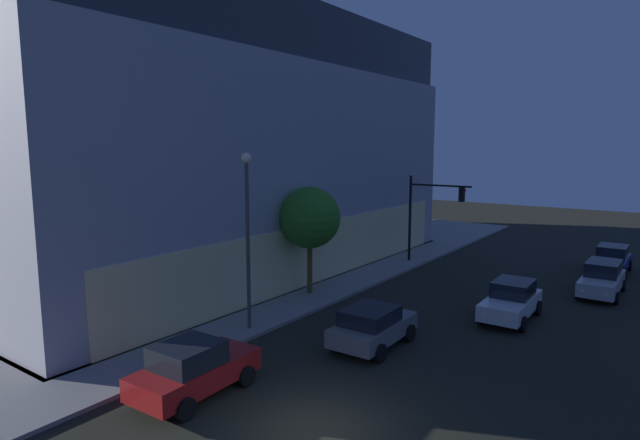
{
  "coord_description": "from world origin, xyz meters",
  "views": [
    {
      "loc": [
        -10.81,
        -7.97,
        7.83
      ],
      "look_at": [
        6.14,
        4.14,
        4.84
      ],
      "focal_mm": 29.35,
      "sensor_mm": 36.0,
      "label": 1
    }
  ],
  "objects_px": {
    "street_lamp_sidewalk": "(247,219)",
    "car_blue": "(612,259)",
    "car_grey": "(372,326)",
    "traffic_light_far_corner": "(429,206)",
    "modern_building": "(141,146)",
    "car_white": "(511,300)",
    "car_red": "(194,369)",
    "sidewalk_tree": "(310,218)",
    "car_silver": "(602,278)"
  },
  "relations": [
    {
      "from": "modern_building",
      "to": "street_lamp_sidewalk",
      "type": "xyz_separation_m",
      "value": [
        -8.03,
        -18.02,
        -2.89
      ]
    },
    {
      "from": "traffic_light_far_corner",
      "to": "car_grey",
      "type": "bearing_deg",
      "value": -164.19
    },
    {
      "from": "sidewalk_tree",
      "to": "car_grey",
      "type": "xyz_separation_m",
      "value": [
        -4.21,
        -6.18,
        -3.28
      ]
    },
    {
      "from": "street_lamp_sidewalk",
      "to": "car_blue",
      "type": "height_order",
      "value": "street_lamp_sidewalk"
    },
    {
      "from": "car_white",
      "to": "car_blue",
      "type": "bearing_deg",
      "value": -11.5
    },
    {
      "from": "traffic_light_far_corner",
      "to": "car_red",
      "type": "height_order",
      "value": "traffic_light_far_corner"
    },
    {
      "from": "traffic_light_far_corner",
      "to": "sidewalk_tree",
      "type": "bearing_deg",
      "value": 168.48
    },
    {
      "from": "modern_building",
      "to": "car_grey",
      "type": "height_order",
      "value": "modern_building"
    },
    {
      "from": "car_silver",
      "to": "car_blue",
      "type": "height_order",
      "value": "car_silver"
    },
    {
      "from": "street_lamp_sidewalk",
      "to": "car_grey",
      "type": "bearing_deg",
      "value": -73.2
    },
    {
      "from": "car_blue",
      "to": "traffic_light_far_corner",
      "type": "bearing_deg",
      "value": 114.48
    },
    {
      "from": "modern_building",
      "to": "car_blue",
      "type": "distance_m",
      "value": 32.49
    },
    {
      "from": "modern_building",
      "to": "car_white",
      "type": "relative_size",
      "value": 7.47
    },
    {
      "from": "car_grey",
      "to": "car_blue",
      "type": "xyz_separation_m",
      "value": [
        19.07,
        -6.03,
        0.01
      ]
    },
    {
      "from": "street_lamp_sidewalk",
      "to": "modern_building",
      "type": "bearing_deg",
      "value": 66.0
    },
    {
      "from": "car_blue",
      "to": "modern_building",
      "type": "bearing_deg",
      "value": 113.35
    },
    {
      "from": "modern_building",
      "to": "sidewalk_tree",
      "type": "bearing_deg",
      "value": -97.65
    },
    {
      "from": "traffic_light_far_corner",
      "to": "car_white",
      "type": "xyz_separation_m",
      "value": [
        -7.94,
        -7.57,
        -3.04
      ]
    },
    {
      "from": "traffic_light_far_corner",
      "to": "car_white",
      "type": "bearing_deg",
      "value": -136.38
    },
    {
      "from": "car_blue",
      "to": "street_lamp_sidewalk",
      "type": "bearing_deg",
      "value": 151.64
    },
    {
      "from": "modern_building",
      "to": "street_lamp_sidewalk",
      "type": "relative_size",
      "value": 4.39
    },
    {
      "from": "street_lamp_sidewalk",
      "to": "car_grey",
      "type": "height_order",
      "value": "street_lamp_sidewalk"
    },
    {
      "from": "car_grey",
      "to": "car_blue",
      "type": "distance_m",
      "value": 20.0
    },
    {
      "from": "car_white",
      "to": "sidewalk_tree",
      "type": "bearing_deg",
      "value": 103.43
    },
    {
      "from": "car_grey",
      "to": "car_silver",
      "type": "height_order",
      "value": "car_silver"
    },
    {
      "from": "car_blue",
      "to": "car_silver",
      "type": "bearing_deg",
      "value": -177.86
    },
    {
      "from": "street_lamp_sidewalk",
      "to": "car_white",
      "type": "xyz_separation_m",
      "value": [
        8.06,
        -8.57,
        -3.97
      ]
    },
    {
      "from": "car_red",
      "to": "car_grey",
      "type": "bearing_deg",
      "value": -20.6
    },
    {
      "from": "modern_building",
      "to": "traffic_light_far_corner",
      "type": "height_order",
      "value": "modern_building"
    },
    {
      "from": "modern_building",
      "to": "sidewalk_tree",
      "type": "height_order",
      "value": "modern_building"
    },
    {
      "from": "street_lamp_sidewalk",
      "to": "car_silver",
      "type": "height_order",
      "value": "street_lamp_sidewalk"
    },
    {
      "from": "street_lamp_sidewalk",
      "to": "car_grey",
      "type": "relative_size",
      "value": 1.81
    },
    {
      "from": "street_lamp_sidewalk",
      "to": "car_blue",
      "type": "distance_m",
      "value": 23.76
    },
    {
      "from": "street_lamp_sidewalk",
      "to": "sidewalk_tree",
      "type": "relative_size",
      "value": 1.32
    },
    {
      "from": "traffic_light_far_corner",
      "to": "sidewalk_tree",
      "type": "distance_m",
      "value": 10.46
    },
    {
      "from": "street_lamp_sidewalk",
      "to": "sidewalk_tree",
      "type": "xyz_separation_m",
      "value": [
        5.75,
        1.09,
        -0.71
      ]
    },
    {
      "from": "street_lamp_sidewalk",
      "to": "car_white",
      "type": "height_order",
      "value": "street_lamp_sidewalk"
    },
    {
      "from": "traffic_light_far_corner",
      "to": "car_white",
      "type": "distance_m",
      "value": 11.38
    },
    {
      "from": "traffic_light_far_corner",
      "to": "car_red",
      "type": "xyz_separation_m",
      "value": [
        -21.24,
        -1.55,
        -3.02
      ]
    },
    {
      "from": "street_lamp_sidewalk",
      "to": "sidewalk_tree",
      "type": "height_order",
      "value": "street_lamp_sidewalk"
    },
    {
      "from": "car_blue",
      "to": "car_grey",
      "type": "bearing_deg",
      "value": 162.46
    },
    {
      "from": "traffic_light_far_corner",
      "to": "car_silver",
      "type": "bearing_deg",
      "value": -96.06
    },
    {
      "from": "car_white",
      "to": "car_silver",
      "type": "distance_m",
      "value": 7.38
    },
    {
      "from": "traffic_light_far_corner",
      "to": "car_grey",
      "type": "height_order",
      "value": "traffic_light_far_corner"
    },
    {
      "from": "car_white",
      "to": "car_silver",
      "type": "bearing_deg",
      "value": -22.02
    },
    {
      "from": "traffic_light_far_corner",
      "to": "car_blue",
      "type": "xyz_separation_m",
      "value": [
        4.61,
        -10.13,
        -3.05
      ]
    },
    {
      "from": "car_red",
      "to": "car_white",
      "type": "height_order",
      "value": "car_red"
    },
    {
      "from": "car_grey",
      "to": "traffic_light_far_corner",
      "type": "bearing_deg",
      "value": 15.81
    },
    {
      "from": "traffic_light_far_corner",
      "to": "car_red",
      "type": "bearing_deg",
      "value": -175.83
    },
    {
      "from": "traffic_light_far_corner",
      "to": "car_silver",
      "type": "height_order",
      "value": "traffic_light_far_corner"
    }
  ]
}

